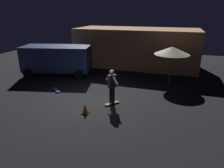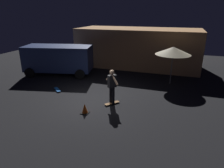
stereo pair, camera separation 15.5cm
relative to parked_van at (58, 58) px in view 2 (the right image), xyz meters
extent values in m
plane|color=black|center=(4.10, -3.49, -1.16)|extent=(28.00, 28.00, 0.00)
cube|color=tan|center=(4.79, 4.22, 0.34)|extent=(9.59, 3.80, 3.01)
cube|color=navy|center=(0.01, 0.00, 0.02)|extent=(4.91, 2.89, 1.70)
cube|color=black|center=(-2.21, -0.51, 0.37)|extent=(0.45, 1.72, 0.64)
cylinder|color=black|center=(-1.47, -1.36, -0.83)|extent=(0.69, 0.36, 0.66)
cylinder|color=black|center=(-1.92, 0.57, -0.83)|extent=(0.69, 0.36, 0.66)
cylinder|color=black|center=(1.94, -0.57, -0.83)|extent=(0.69, 0.36, 0.66)
cylinder|color=black|center=(1.49, 1.36, -0.83)|extent=(0.69, 0.36, 0.66)
cylinder|color=slate|center=(7.69, 0.45, -0.06)|extent=(0.05, 0.05, 2.20)
cone|color=beige|center=(7.69, 0.45, 0.91)|extent=(2.10, 2.10, 0.45)
cube|color=olive|center=(5.20, -3.54, -1.10)|extent=(0.64, 0.73, 0.02)
sphere|color=silver|center=(5.32, -3.25, -1.13)|extent=(0.05, 0.05, 0.05)
sphere|color=silver|center=(5.45, -3.35, -1.13)|extent=(0.05, 0.05, 0.05)
sphere|color=silver|center=(4.94, -3.72, -1.13)|extent=(0.05, 0.05, 0.05)
sphere|color=silver|center=(5.08, -3.82, -1.13)|extent=(0.05, 0.05, 0.05)
cube|color=#1959B2|center=(1.63, -2.82, -1.10)|extent=(0.71, 0.67, 0.02)
sphere|color=silver|center=(1.91, -2.96, -1.13)|extent=(0.05, 0.05, 0.05)
sphere|color=silver|center=(1.80, -3.09, -1.13)|extent=(0.05, 0.05, 0.05)
sphere|color=silver|center=(1.46, -2.56, -1.13)|extent=(0.05, 0.05, 0.05)
sphere|color=silver|center=(1.35, -2.69, -1.13)|extent=(0.05, 0.05, 0.05)
cylinder|color=black|center=(5.11, -3.47, -0.68)|extent=(0.14, 0.14, 0.82)
cylinder|color=black|center=(5.28, -3.60, -0.68)|extent=(0.14, 0.14, 0.82)
cube|color=#262628|center=(5.20, -3.54, 0.03)|extent=(0.41, 0.43, 0.60)
sphere|color=tan|center=(5.20, -3.54, 0.46)|extent=(0.23, 0.23, 0.23)
cylinder|color=tan|center=(5.03, -3.40, 0.18)|extent=(0.48, 0.41, 0.46)
cylinder|color=tan|center=(5.37, -3.67, 0.18)|extent=(0.48, 0.41, 0.46)
cube|color=black|center=(4.35, -4.80, -1.15)|extent=(0.34, 0.34, 0.03)
cone|color=#EA5914|center=(4.35, -4.80, -0.93)|extent=(0.28, 0.28, 0.46)
camera|label=1|loc=(7.90, -12.00, 3.12)|focal=32.15mm
camera|label=2|loc=(8.05, -11.95, 3.12)|focal=32.15mm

